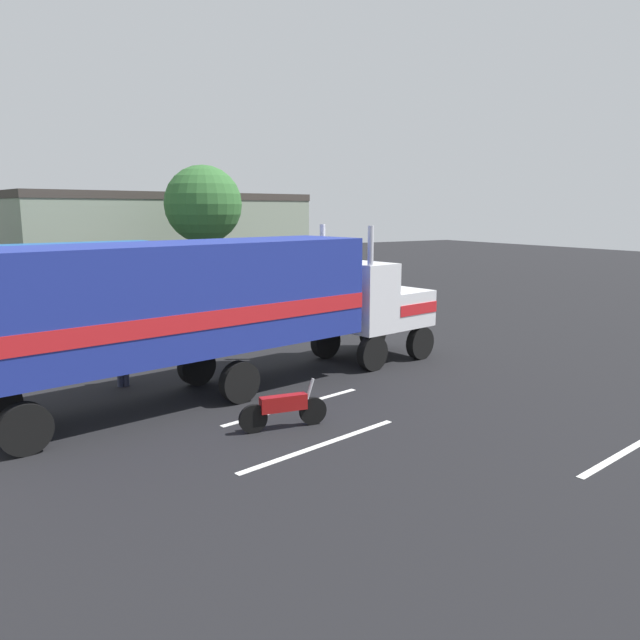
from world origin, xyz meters
TOP-DOWN VIEW (x-y plane):
  - ground_plane at (0.00, 0.00)m, footprint 120.00×120.00m
  - lane_stripe_near at (-4.52, -3.50)m, footprint 4.35×1.01m
  - lane_stripe_mid at (-5.28, -6.10)m, footprint 4.35×1.00m
  - lane_stripe_far at (0.16, -9.69)m, footprint 4.37×0.86m
  - semi_truck at (-5.62, -1.36)m, footprint 14.38×4.99m
  - person_bystander at (-7.76, 0.67)m, footprint 0.34×0.46m
  - parked_bus at (-8.16, 14.09)m, footprint 11.20×3.66m
  - motorcycle at (-5.48, -4.78)m, footprint 2.10×0.43m
  - tree_left at (1.93, 19.31)m, footprint 4.70×4.70m
  - building_backdrop at (2.04, 26.59)m, footprint 21.99×9.53m

SIDE VIEW (x-z plane):
  - ground_plane at x=0.00m, z-range 0.00..0.00m
  - lane_stripe_near at x=-4.52m, z-range 0.00..0.01m
  - lane_stripe_mid at x=-5.28m, z-range 0.00..0.01m
  - lane_stripe_far at x=0.16m, z-range 0.00..0.01m
  - motorcycle at x=-5.48m, z-range -0.08..1.04m
  - person_bystander at x=-7.76m, z-range 0.08..1.71m
  - parked_bus at x=-8.16m, z-range 0.37..3.77m
  - semi_truck at x=-5.62m, z-range 0.27..4.77m
  - building_backdrop at x=2.04m, z-range 0.22..6.35m
  - tree_left at x=1.93m, z-range 1.45..9.09m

